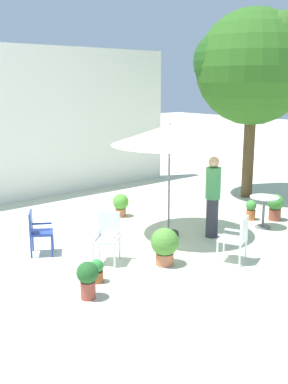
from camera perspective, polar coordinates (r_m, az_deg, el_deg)
ground_plane at (r=10.11m, az=1.23°, el=-5.39°), size 60.00×60.00×0.00m
villa_facade at (r=13.61m, az=-12.36°, el=8.30°), size 8.77×0.30×4.24m
shade_tree at (r=13.52m, az=13.26°, el=14.73°), size 3.29×3.13×5.21m
patio_umbrella_0 at (r=9.68m, az=3.17°, el=6.95°), size 2.44×2.44×2.46m
cafe_table_0 at (r=10.87m, az=14.50°, el=-1.72°), size 0.65×0.65×0.73m
patio_chair_0 at (r=9.14m, az=-12.95°, el=-4.52°), size 0.59×0.59×0.86m
patio_chair_1 at (r=8.57m, az=-4.50°, el=-5.17°), size 0.61×0.61×0.93m
patio_chair_2 at (r=8.70m, az=11.32°, el=-5.38°), size 0.57×0.59×0.87m
potted_plant_0 at (r=7.84m, az=-5.79°, el=-9.55°), size 0.23×0.23×0.40m
potted_plant_1 at (r=7.25m, az=-6.93°, el=-10.37°), size 0.34×0.34×0.60m
potted_plant_2 at (r=11.49m, az=13.00°, el=-2.09°), size 0.25×0.25×0.48m
potted_plant_3 at (r=8.46m, az=2.56°, el=-6.46°), size 0.51×0.51×0.69m
potted_plant_5 at (r=11.47m, az=-2.88°, el=-1.46°), size 0.40×0.40×0.57m
potted_plant_6 at (r=11.57m, az=15.83°, el=-1.63°), size 0.39×0.39×0.64m
standing_person at (r=9.91m, az=8.45°, el=-0.48°), size 0.33×0.33×1.75m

